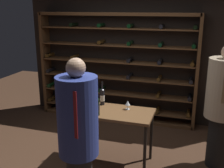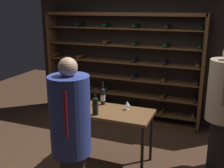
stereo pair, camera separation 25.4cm
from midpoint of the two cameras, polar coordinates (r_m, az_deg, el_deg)
ground_plane at (r=4.33m, az=0.09°, el=-16.18°), size 9.89×9.89×0.00m
back_wall at (r=5.59m, az=7.41°, el=6.82°), size 4.61×0.10×2.86m
wine_rack at (r=5.55m, az=3.33°, el=3.21°), size 3.26×0.32×2.19m
tasting_table at (r=4.02m, az=1.62°, el=-6.90°), size 1.21×0.61×0.83m
person_guest_khaki at (r=4.10m, az=24.15°, el=-4.09°), size 0.49×0.50×1.81m
person_guest_blue_shirt at (r=2.94m, az=-6.15°, el=-10.29°), size 0.43×0.43×1.82m
wine_bottle_amber_reserve at (r=4.24m, az=-3.35°, el=-2.39°), size 0.07×0.07×0.37m
wine_bottle_green_slim at (r=3.81m, az=-1.61°, el=-4.57°), size 0.09×0.09×0.37m
wine_bottle_red_label at (r=4.20m, az=-0.21°, el=-2.57°), size 0.07×0.07×0.37m
wine_glass_stemmed_center at (r=4.02m, az=5.05°, el=-4.16°), size 0.07×0.07×0.13m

